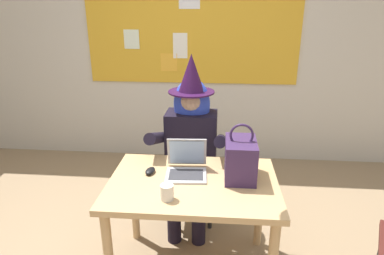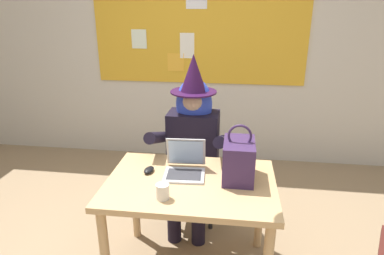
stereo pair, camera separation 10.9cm
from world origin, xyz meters
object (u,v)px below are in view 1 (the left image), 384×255
at_px(person_costumed, 191,136).
at_px(computer_mouse, 150,171).
at_px(desk_main, 193,195).
at_px(laptop, 186,166).
at_px(chair_at_desk, 192,161).
at_px(coffee_mug, 167,192).
at_px(handbag, 240,159).

relative_size(person_costumed, computer_mouse, 13.99).
height_order(desk_main, laptop, laptop).
relative_size(chair_at_desk, coffee_mug, 9.56).
bearing_deg(chair_at_desk, laptop, 0.35).
bearing_deg(coffee_mug, desk_main, 59.70).
bearing_deg(handbag, desk_main, -164.35).
xyz_separation_m(desk_main, computer_mouse, (-0.30, 0.09, 0.12)).
bearing_deg(chair_at_desk, desk_main, 4.27).
bearing_deg(computer_mouse, coffee_mug, -52.96).
bearing_deg(desk_main, computer_mouse, 164.19).
bearing_deg(laptop, handbag, -7.57).
relative_size(desk_main, person_costumed, 0.76).
bearing_deg(coffee_mug, computer_mouse, 117.87).
distance_m(chair_at_desk, laptop, 0.69).
height_order(person_costumed, handbag, person_costumed).
bearing_deg(person_costumed, desk_main, 8.04).
relative_size(chair_at_desk, laptop, 3.11).
xyz_separation_m(laptop, handbag, (0.36, -0.03, 0.08)).
relative_size(handbag, coffee_mug, 3.98).
distance_m(laptop, coffee_mug, 0.35).
bearing_deg(coffee_mug, chair_at_desk, 86.41).
distance_m(laptop, computer_mouse, 0.25).
distance_m(chair_at_desk, computer_mouse, 0.73).
xyz_separation_m(handbag, coffee_mug, (-0.44, -0.32, -0.09)).
height_order(desk_main, chair_at_desk, chair_at_desk).
xyz_separation_m(person_costumed, laptop, (0.02, -0.51, -0.02)).
xyz_separation_m(desk_main, laptop, (-0.05, 0.11, 0.15)).
relative_size(person_costumed, laptop, 4.98).
bearing_deg(chair_at_desk, coffee_mug, -4.94).
height_order(computer_mouse, handbag, handbag).
relative_size(computer_mouse, coffee_mug, 1.09).
bearing_deg(coffee_mug, laptop, 76.83).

